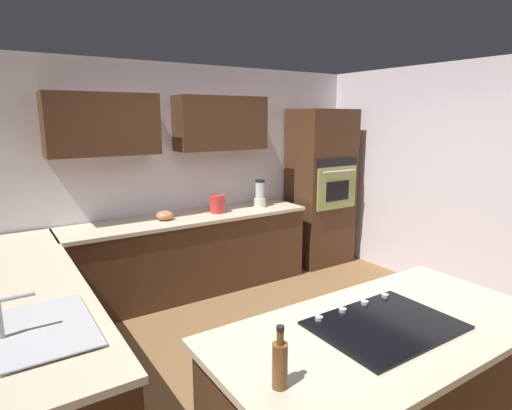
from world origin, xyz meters
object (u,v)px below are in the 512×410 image
cooktop (384,325)px  kettle (217,204)px  sink_unit (44,328)px  oil_bottle (280,363)px  mixing_bowl (165,215)px  blender (260,195)px  wall_oven (321,188)px

cooktop → kettle: 2.96m
sink_unit → oil_bottle: size_ratio=2.52×
mixing_bowl → kettle: bearing=180.0°
mixing_bowl → cooktop: bearing=92.4°
sink_unit → oil_bottle: oil_bottle is taller
cooktop → blender: (-1.13, -2.91, 0.14)m
blender → oil_bottle: 3.58m
cooktop → oil_bottle: 0.80m
kettle → cooktop: bearing=79.7°
wall_oven → oil_bottle: (2.92, 3.01, -0.04)m
sink_unit → oil_bottle: (-0.76, 1.06, 0.09)m
kettle → oil_bottle: 3.30m
cooktop → blender: blender is taller
blender → cooktop: bearing=68.8°
sink_unit → cooktop: size_ratio=0.92×
wall_oven → sink_unit: bearing=28.0°
cooktop → mixing_bowl: mixing_bowl is taller
mixing_bowl → kettle: 0.65m
mixing_bowl → oil_bottle: size_ratio=0.67×
mixing_bowl → oil_bottle: bearing=77.6°
sink_unit → oil_bottle: 1.31m
wall_oven → blender: 1.00m
sink_unit → kettle: bearing=-136.6°
cooktop → sink_unit: bearing=-31.4°
mixing_bowl → oil_bottle: (0.67, 3.02, 0.06)m
sink_unit → blender: (-2.68, -1.97, 0.13)m
sink_unit → oil_bottle: bearing=125.8°
blender → kettle: (0.60, 0.00, -0.04)m
wall_oven → oil_bottle: wall_oven is taller
wall_oven → kettle: bearing=-0.4°
blender → oil_bottle: bearing=57.6°
sink_unit → mixing_bowl: size_ratio=3.77×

